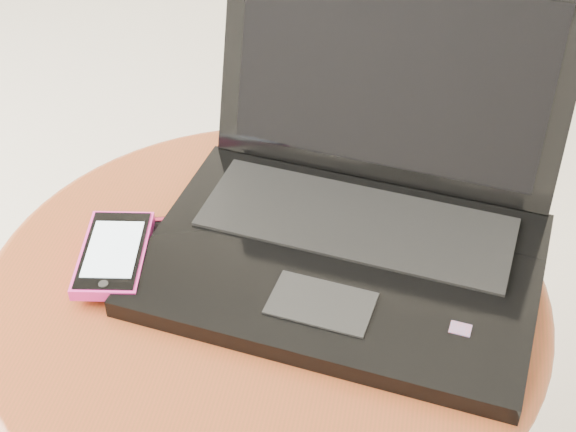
# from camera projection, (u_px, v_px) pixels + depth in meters

# --- Properties ---
(table) EXTENTS (0.59, 0.59, 0.47)m
(table) POSITION_uv_depth(u_px,v_px,m) (265.00, 348.00, 0.94)
(table) COLOR #55291B
(table) RESTS_ON ground
(laptop) EXTENTS (0.44, 0.40, 0.25)m
(laptop) POSITION_uv_depth(u_px,v_px,m) (357.00, 207.00, 0.89)
(laptop) COLOR black
(laptop) RESTS_ON table
(phone_black) EXTENTS (0.08, 0.11, 0.01)m
(phone_black) POSITION_uv_depth(u_px,v_px,m) (143.00, 252.00, 0.90)
(phone_black) COLOR black
(phone_black) RESTS_ON table
(phone_pink) EXTENTS (0.09, 0.13, 0.02)m
(phone_pink) POSITION_uv_depth(u_px,v_px,m) (114.00, 254.00, 0.88)
(phone_pink) COLOR #D9298E
(phone_pink) RESTS_ON phone_black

